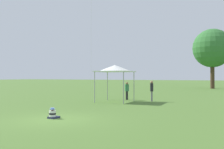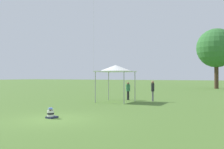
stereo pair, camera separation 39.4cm
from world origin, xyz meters
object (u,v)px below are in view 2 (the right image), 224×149
object	(u,v)px
person_standing_0	(128,89)
canopy_tent	(116,69)
seated_toddler	(51,114)
distant_tree_1	(216,48)
person_standing_2	(153,89)

from	to	relation	value
person_standing_0	canopy_tent	world-z (taller)	canopy_tent
canopy_tent	seated_toddler	bearing A→B (deg)	-83.21
person_standing_0	distant_tree_1	bearing A→B (deg)	-80.61
seated_toddler	distant_tree_1	bearing A→B (deg)	92.14
canopy_tent	distant_tree_1	xyz separation A→B (m)	(4.63, 30.76, 4.50)
person_standing_0	person_standing_2	xyz separation A→B (m)	(2.58, -0.41, 0.15)
seated_toddler	person_standing_0	distance (m)	11.86
person_standing_0	person_standing_2	size ratio (longest dim) A/B	0.91
person_standing_2	canopy_tent	world-z (taller)	canopy_tent
person_standing_2	distant_tree_1	bearing A→B (deg)	22.16
person_standing_0	distant_tree_1	xyz separation A→B (m)	(4.48, 28.52, 6.39)
seated_toddler	distant_tree_1	size ratio (longest dim) A/B	0.05
canopy_tent	person_standing_0	bearing A→B (deg)	86.18
distant_tree_1	seated_toddler	bearing A→B (deg)	-94.96
seated_toddler	distant_tree_1	world-z (taller)	distant_tree_1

